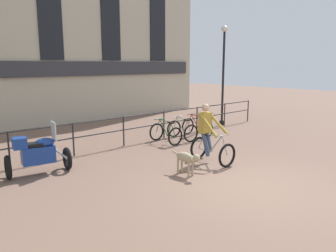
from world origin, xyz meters
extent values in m
plane|color=#7A5B4C|center=(0.00, 0.00, 0.00)|extent=(60.00, 60.00, 0.00)
cylinder|color=#232326|center=(-3.75, 5.20, 0.53)|extent=(0.05, 0.05, 1.05)
cylinder|color=#232326|center=(-1.88, 5.20, 0.53)|extent=(0.05, 0.05, 1.05)
cylinder|color=#232326|center=(0.00, 5.20, 0.53)|extent=(0.05, 0.05, 1.05)
cylinder|color=#232326|center=(1.88, 5.20, 0.53)|extent=(0.05, 0.05, 1.05)
cylinder|color=#232326|center=(3.75, 5.20, 0.53)|extent=(0.05, 0.05, 1.05)
cylinder|color=#232326|center=(5.62, 5.20, 0.53)|extent=(0.05, 0.05, 1.05)
cylinder|color=#232326|center=(7.50, 5.20, 0.53)|extent=(0.05, 0.05, 1.05)
cylinder|color=#232326|center=(0.00, 5.20, 1.02)|extent=(15.00, 0.04, 0.04)
cylinder|color=#232326|center=(0.00, 5.20, 0.58)|extent=(15.00, 0.04, 0.04)
cube|color=#BCB299|center=(0.00, 11.00, 5.57)|extent=(18.00, 0.60, 11.14)
cube|color=#333338|center=(0.00, 10.64, 2.60)|extent=(17.10, 0.12, 0.70)
cube|color=black|center=(6.30, 10.67, 6.13)|extent=(1.10, 0.06, 6.24)
torus|color=black|center=(0.72, 1.29, 0.34)|extent=(0.68, 0.10, 0.68)
torus|color=black|center=(0.77, 2.39, 0.34)|extent=(0.68, 0.10, 0.68)
cylinder|color=#9E998E|center=(0.74, 1.72, 0.58)|extent=(0.06, 0.49, 0.60)
cylinder|color=#9E998E|center=(0.76, 2.05, 0.54)|extent=(0.05, 0.23, 0.52)
cylinder|color=#9E998E|center=(0.75, 1.82, 0.83)|extent=(0.07, 0.66, 0.10)
cylinder|color=#9E998E|center=(0.76, 2.17, 0.31)|extent=(0.05, 0.44, 0.08)
cylinder|color=#9E998E|center=(0.77, 2.27, 0.57)|extent=(0.04, 0.27, 0.47)
cylinder|color=#9E998E|center=(0.73, 1.39, 0.60)|extent=(0.04, 0.23, 0.54)
cylinder|color=#9E998E|center=(0.73, 1.49, 0.87)|extent=(0.48, 0.05, 0.03)
cube|color=black|center=(0.76, 2.15, 0.82)|extent=(0.13, 0.25, 0.05)
cube|color=#AD8933|center=(0.76, 2.15, 1.15)|extent=(0.37, 0.24, 0.60)
sphere|color=tan|center=(0.76, 2.15, 1.59)|extent=(0.22, 0.22, 0.22)
cylinder|color=#AD8933|center=(0.54, 1.83, 1.14)|extent=(0.18, 0.72, 0.60)
cylinder|color=#AD8933|center=(0.96, 1.81, 1.14)|extent=(0.11, 0.72, 0.60)
cylinder|color=#384766|center=(0.69, 2.05, 0.52)|extent=(0.13, 0.31, 0.69)
cylinder|color=#384766|center=(0.83, 2.05, 0.58)|extent=(0.15, 0.32, 0.58)
ellipsoid|color=tan|center=(-0.56, 1.65, 0.46)|extent=(0.24, 0.60, 0.26)
cylinder|color=tan|center=(-0.55, 1.41, 0.48)|extent=(0.15, 0.14, 0.16)
sphere|color=tan|center=(-0.55, 1.26, 0.54)|extent=(0.18, 0.18, 0.18)
cone|color=tan|center=(-0.55, 1.18, 0.52)|extent=(0.10, 0.11, 0.10)
cylinder|color=tan|center=(-0.56, 2.01, 0.52)|extent=(0.05, 0.19, 0.10)
cylinder|color=tan|center=(-0.63, 1.46, 0.21)|extent=(0.06, 0.06, 0.41)
cylinder|color=tan|center=(-0.48, 1.46, 0.21)|extent=(0.06, 0.06, 0.41)
cylinder|color=tan|center=(-0.63, 1.84, 0.21)|extent=(0.06, 0.06, 0.41)
cylinder|color=tan|center=(-0.49, 1.84, 0.21)|extent=(0.06, 0.06, 0.41)
torus|color=black|center=(-2.62, 4.09, 0.31)|extent=(0.23, 0.63, 0.62)
torus|color=black|center=(-4.05, 4.34, 0.31)|extent=(0.23, 0.63, 0.62)
cube|color=navy|center=(-3.34, 4.22, 0.53)|extent=(0.86, 0.53, 0.44)
ellipsoid|color=navy|center=(-3.16, 4.18, 0.83)|extent=(0.53, 0.40, 0.24)
cube|color=black|center=(-3.43, 4.23, 0.80)|extent=(0.60, 0.39, 0.10)
cylinder|color=#B2B2B7|center=(-2.80, 4.12, 0.49)|extent=(0.41, 0.13, 0.41)
cube|color=silver|center=(-2.92, 4.14, 1.10)|extent=(0.11, 0.44, 0.50)
cube|color=navy|center=(-3.75, 4.29, 0.89)|extent=(0.38, 0.41, 0.28)
torus|color=black|center=(1.40, 5.07, 0.33)|extent=(0.66, 0.08, 0.66)
torus|color=black|center=(1.36, 4.03, 0.33)|extent=(0.66, 0.08, 0.66)
cylinder|color=#194C2D|center=(1.38, 4.67, 0.56)|extent=(0.05, 0.47, 0.58)
cylinder|color=#194C2D|center=(1.37, 4.35, 0.53)|extent=(0.04, 0.22, 0.51)
cylinder|color=#194C2D|center=(1.38, 4.57, 0.81)|extent=(0.05, 0.63, 0.10)
cylinder|color=#194C2D|center=(1.37, 4.24, 0.31)|extent=(0.04, 0.42, 0.07)
cylinder|color=#194C2D|center=(1.37, 4.14, 0.55)|extent=(0.03, 0.25, 0.46)
cylinder|color=#194C2D|center=(1.39, 4.98, 0.59)|extent=(0.03, 0.21, 0.52)
cylinder|color=#194C2D|center=(1.39, 4.89, 0.84)|extent=(0.48, 0.04, 0.03)
cube|color=black|center=(1.37, 4.26, 0.80)|extent=(0.13, 0.24, 0.05)
torus|color=black|center=(2.29, 5.07, 0.33)|extent=(0.66, 0.14, 0.66)
torus|color=black|center=(2.15, 4.03, 0.33)|extent=(0.66, 0.14, 0.66)
cylinder|color=#9E998E|center=(2.24, 4.66, 0.56)|extent=(0.09, 0.47, 0.58)
cylinder|color=#9E998E|center=(2.20, 4.35, 0.53)|extent=(0.06, 0.22, 0.51)
cylinder|color=#9E998E|center=(2.22, 4.57, 0.81)|extent=(0.11, 0.63, 0.10)
cylinder|color=#9E998E|center=(2.18, 4.24, 0.31)|extent=(0.08, 0.42, 0.07)
cylinder|color=#9E998E|center=(2.17, 4.14, 0.55)|extent=(0.05, 0.25, 0.46)
cylinder|color=#9E998E|center=(2.28, 4.98, 0.59)|extent=(0.05, 0.21, 0.52)
cylinder|color=#9E998E|center=(2.26, 4.88, 0.84)|extent=(0.48, 0.09, 0.03)
cube|color=black|center=(2.18, 4.26, 0.80)|extent=(0.15, 0.25, 0.05)
torus|color=black|center=(3.08, 5.07, 0.33)|extent=(0.66, 0.08, 0.66)
torus|color=black|center=(3.05, 4.03, 0.33)|extent=(0.66, 0.08, 0.66)
cylinder|color=maroon|center=(3.07, 4.67, 0.56)|extent=(0.04, 0.47, 0.58)
cylinder|color=maroon|center=(3.06, 4.35, 0.53)|extent=(0.04, 0.22, 0.51)
cylinder|color=maroon|center=(3.06, 4.57, 0.81)|extent=(0.05, 0.63, 0.10)
cylinder|color=maroon|center=(3.06, 4.24, 0.31)|extent=(0.04, 0.42, 0.07)
cylinder|color=maroon|center=(3.05, 4.14, 0.55)|extent=(0.03, 0.25, 0.46)
cylinder|color=maroon|center=(3.07, 4.98, 0.59)|extent=(0.03, 0.21, 0.52)
cylinder|color=maroon|center=(3.07, 4.89, 0.84)|extent=(0.48, 0.04, 0.03)
cube|color=black|center=(3.06, 4.26, 0.80)|extent=(0.13, 0.24, 0.05)
cylinder|color=black|center=(5.75, 5.45, 0.10)|extent=(0.22, 0.22, 0.20)
cylinder|color=black|center=(5.75, 5.45, 2.13)|extent=(0.10, 0.10, 4.26)
sphere|color=silver|center=(5.75, 5.45, 4.37)|extent=(0.28, 0.28, 0.28)
camera|label=1|loc=(-6.36, -4.03, 2.82)|focal=35.00mm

